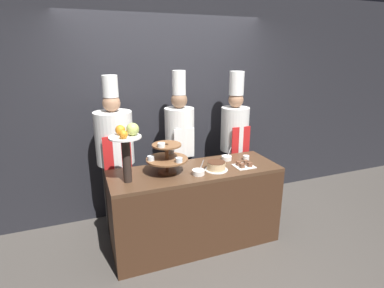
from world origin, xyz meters
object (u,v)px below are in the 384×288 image
Objects in this scene: fruit_pedestal at (127,144)px; cake_square_tray at (244,165)px; cup_white at (246,158)px; chef_center_left at (180,143)px; chef_center_right at (234,138)px; serving_bowl_near at (198,172)px; cake_round at (216,166)px; tiered_stand at (167,156)px; serving_bowl_far at (227,158)px; chef_left at (115,152)px.

cake_square_tray is at bearing -2.61° from fruit_pedestal.
cup_white is 0.04× the size of chef_center_left.
cake_square_tray is 0.73m from chef_center_right.
cup_white is at bearing -103.56° from chef_center_right.
serving_bowl_near is at bearing -176.72° from cake_square_tray.
cup_white is at bearing 19.33° from cake_round.
chef_center_left reaches higher than cake_square_tray.
cake_round is at bearing -75.49° from chef_center_left.
serving_bowl_near is (-0.54, -0.03, 0.01)m from cake_square_tray.
tiered_stand is 0.23× the size of chef_center_left.
tiered_stand is 6.04× the size of cup_white.
serving_bowl_near is 0.72m from chef_center_left.
chef_center_left is at bearing 59.64° from tiered_stand.
serving_bowl_far is 0.08× the size of chef_center_left.
chef_center_right reaches higher than serving_bowl_far.
tiered_stand reaches higher than serving_bowl_near.
serving_bowl_near is (0.28, -0.16, -0.15)m from tiered_stand.
tiered_stand is 0.35m from serving_bowl_near.
cake_round is (0.50, -0.11, -0.13)m from tiered_stand.
chef_left is at bearing 144.54° from cake_round.
fruit_pedestal is at bearing -175.13° from cup_white.
cup_white is at bearing 53.26° from cake_square_tray.
cup_white is at bearing -20.16° from chef_left.
chef_center_left is (-0.63, 0.51, 0.09)m from cup_white.
chef_center_right reaches higher than chef_left.
fruit_pedestal is 3.71× the size of serving_bowl_near.
cup_white is 0.46× the size of serving_bowl_near.
chef_center_right is (0.12, 0.51, 0.08)m from cup_white.
chef_center_right is at bearing 27.35° from tiered_stand.
cake_round reaches higher than cup_white.
cake_square_tray is at bearing -71.98° from serving_bowl_far.
chef_center_left is (0.05, 0.71, 0.09)m from serving_bowl_near.
serving_bowl_far is at bearing -46.00° from chef_center_left.
cup_white is 0.53m from chef_center_right.
cup_white is 0.21m from cake_square_tray.
serving_bowl_near reaches higher than cake_round.
fruit_pedestal is at bearing -156.94° from chef_center_right.
tiered_stand is 0.45m from fruit_pedestal.
cup_white is 0.81m from chef_center_left.
serving_bowl_near is 1.07m from chef_center_right.
chef_center_left is at bearing 134.00° from serving_bowl_far.
chef_center_left is (0.77, 0.00, 0.02)m from chef_left.
chef_center_left is at bearing 180.00° from chef_center_right.
serving_bowl_near is at bearing -148.75° from serving_bowl_far.
tiered_stand is at bearing 167.11° from cake_round.
fruit_pedestal is 0.77m from serving_bowl_near.
chef_left reaches higher than cake_round.
fruit_pedestal is 1.62m from chef_center_right.
serving_bowl_far is at bearing 108.02° from cake_square_tray.
serving_bowl_far is 0.08× the size of chef_center_right.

